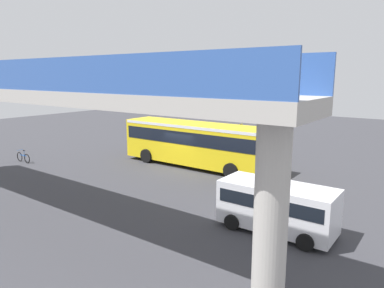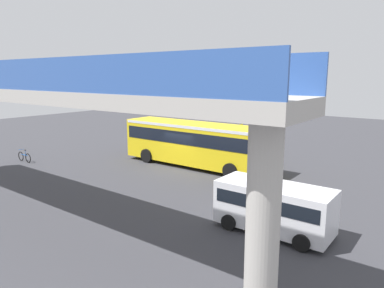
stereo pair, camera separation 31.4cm
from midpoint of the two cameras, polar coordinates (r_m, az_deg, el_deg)
The scene contains 10 objects.
ground at distance 25.58m, azimuth -1.93°, elevation -3.80°, with size 80.00×80.00×0.00m, color #38383D.
city_bus at distance 25.53m, azimuth 0.25°, elevation 0.51°, with size 11.54×2.85×3.15m.
parked_van at distance 15.50m, azimuth 12.91°, elevation -9.47°, with size 4.80×2.17×2.05m.
bicycle_blue at distance 29.99m, azimuth -25.73°, elevation -1.96°, with size 1.77×0.44×0.96m.
pedestrian at distance 31.74m, azimuth -8.78°, elevation 0.62°, with size 0.38×0.38×1.79m.
traffic_sign at distance 27.88m, azimuth 7.42°, elevation 1.32°, with size 0.08×0.60×2.80m.
lane_dash_leftmost at distance 25.35m, azimuth 8.46°, elevation -4.05°, with size 2.00×0.20×0.01m, color silver.
lane_dash_left at distance 27.36m, azimuth 1.03°, elevation -2.81°, with size 2.00×0.20×0.01m, color silver.
lane_dash_centre at distance 29.78m, azimuth -5.28°, elevation -1.71°, with size 2.00×0.20×0.01m, color silver.
pedestrian_overpass at distance 17.35m, azimuth -25.88°, elevation 5.67°, with size 25.36×2.60×7.09m.
Camera 1 is at (-15.15, 19.55, 6.52)m, focal length 33.22 mm.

